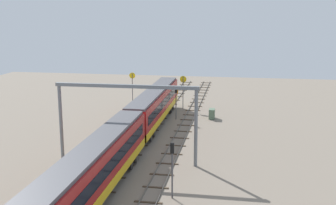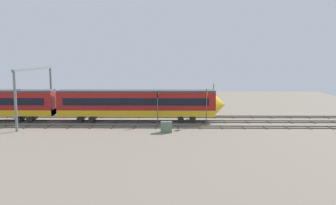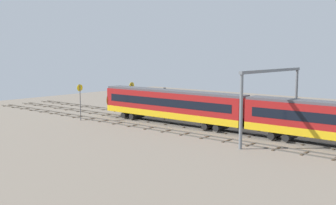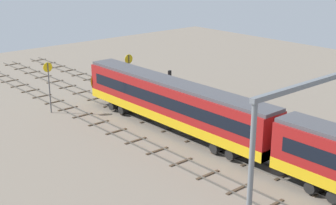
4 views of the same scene
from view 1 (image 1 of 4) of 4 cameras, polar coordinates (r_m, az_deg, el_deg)
ground_plane at (r=58.10m, az=-2.11°, el=-3.36°), size 96.58×96.58×0.00m
track_near_foreground at (r=57.37m, az=2.23°, el=-3.49°), size 80.58×2.40×0.16m
track_with_train at (r=58.08m, az=-2.11°, el=-3.30°), size 80.58×2.40×0.16m
track_middle at (r=59.11m, az=-6.31°, el=-3.09°), size 80.58×2.40×0.16m
train at (r=47.69m, az=-4.65°, el=-3.53°), size 50.40×3.24×4.80m
overhead_gantry at (r=43.31m, az=-5.72°, el=-0.46°), size 0.40×15.10×8.34m
speed_sign_near_foreground at (r=68.40m, az=2.07°, el=2.14°), size 0.14×1.07×5.46m
speed_sign_mid_trackside at (r=72.05m, az=-4.88°, el=2.63°), size 0.14×1.04×5.54m
signal_light_trackside_approach at (r=61.51m, az=1.11°, el=0.59°), size 0.31×0.32×4.94m
signal_light_trackside_departure at (r=35.42m, az=0.59°, el=-8.18°), size 0.31×0.32×4.92m
relay_cabinet at (r=62.84m, az=6.00°, el=-1.54°), size 1.55×0.84×1.46m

